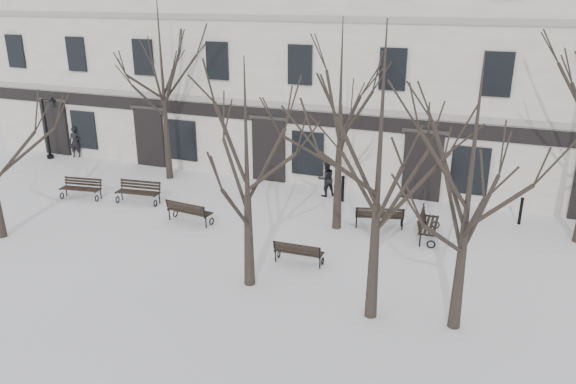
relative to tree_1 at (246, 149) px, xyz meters
The scene contains 18 objects.
ground 4.46m from the tree_1, 84.60° to the left, with size 100.00×100.00×0.00m, color white.
building 14.41m from the tree_1, 89.47° to the left, with size 40.40×10.20×11.40m.
tree_1 is the anchor object (origin of this frame).
tree_2 3.91m from the tree_1, ahead, with size 5.45×5.45×7.79m.
tree_3 6.01m from the tree_1, ahead, with size 4.99×4.99×7.12m.
tree_4 11.23m from the tree_1, 134.99° to the left, with size 5.85×5.85×8.36m.
tree_5 5.24m from the tree_1, 76.59° to the left, with size 5.32×5.32×7.59m.
bench_0 11.35m from the tree_1, 157.14° to the left, with size 1.80×0.90×0.87m.
bench_1 6.58m from the tree_1, 140.35° to the left, with size 1.85×0.83×0.91m.
bench_2 4.28m from the tree_1, 62.55° to the left, with size 1.62×0.64×0.80m.
bench_3 9.38m from the tree_1, 147.66° to the left, with size 1.90×0.89×0.93m.
bench_4 7.28m from the tree_1, 64.44° to the left, with size 1.87×1.07×0.90m.
bench_5 7.95m from the tree_1, 50.62° to the left, with size 0.77×1.93×0.95m.
lamp_post 17.74m from the tree_1, 151.28° to the left, with size 1.04×0.38×3.31m.
bollard_a 8.70m from the tree_1, 85.50° to the left, with size 0.15×0.15×1.14m.
bollard_b 11.59m from the tree_1, 46.39° to the left, with size 0.14×0.14×1.09m.
pedestrian_a 17.71m from the tree_1, 147.70° to the left, with size 0.60×0.39×1.64m, color black.
pedestrian_b 9.28m from the tree_1, 91.65° to the left, with size 0.76×0.59×1.57m, color black.
Camera 1 is at (6.47, -15.02, 8.35)m, focal length 35.00 mm.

